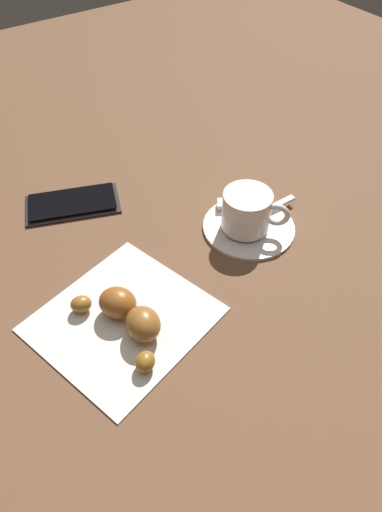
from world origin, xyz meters
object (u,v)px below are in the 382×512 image
at_px(sugar_packet, 239,204).
at_px(cell_phone, 73,203).
at_px(espresso_cup, 248,211).
at_px(napkin, 123,319).
at_px(croissant, 128,316).
at_px(teaspoon, 251,217).
at_px(saucer, 248,225).

relative_size(sugar_packet, cell_phone, 0.41).
relative_size(espresso_cup, cell_phone, 0.52).
xyz_separation_m(napkin, cell_phone, (0.04, 0.22, 0.00)).
height_order(espresso_cup, cell_phone, espresso_cup).
bearing_deg(croissant, espresso_cup, 12.65).
height_order(espresso_cup, teaspoon, espresso_cup).
height_order(teaspoon, croissant, croissant).
relative_size(sugar_packet, napkin, 0.34).
relative_size(saucer, teaspoon, 1.07).
xyz_separation_m(espresso_cup, teaspoon, (0.01, 0.01, -0.02)).
bearing_deg(sugar_packet, saucer, 108.58).
bearing_deg(sugar_packet, espresso_cup, 102.62).
bearing_deg(espresso_cup, saucer, 37.16).
relative_size(napkin, cell_phone, 1.23).
relative_size(teaspoon, croissant, 0.88).
relative_size(espresso_cup, napkin, 0.42).
bearing_deg(saucer, espresso_cup, -142.84).
relative_size(saucer, napkin, 0.69).
bearing_deg(napkin, teaspoon, 11.04).
relative_size(espresso_cup, croissant, 0.57).
distance_m(teaspoon, croissant, 0.24).
distance_m(sugar_packet, cell_phone, 0.25).
distance_m(napkin, croissant, 0.02).
height_order(napkin, cell_phone, cell_phone).
distance_m(saucer, sugar_packet, 0.04).
distance_m(saucer, teaspoon, 0.01).
height_order(saucer, cell_phone, same).
xyz_separation_m(saucer, espresso_cup, (-0.01, -0.00, 0.03)).
bearing_deg(napkin, espresso_cup, 9.58).
bearing_deg(teaspoon, cell_phone, 136.71).
relative_size(croissant, cell_phone, 0.91).
height_order(teaspoon, cell_phone, teaspoon).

